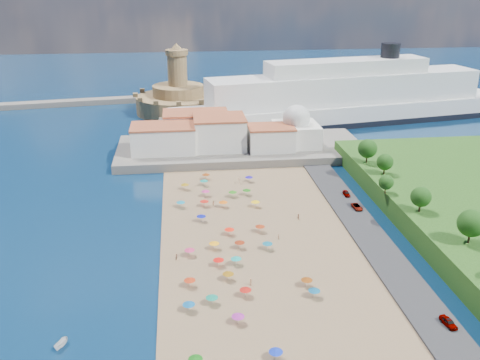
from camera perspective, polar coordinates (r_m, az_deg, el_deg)
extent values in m
plane|color=#071938|center=(129.93, -0.46, -7.34)|extent=(700.00, 700.00, 0.00)
cube|color=#59544C|center=(197.35, 0.09, 3.31)|extent=(90.00, 36.00, 3.00)
cube|color=#59544C|center=(229.70, -6.44, 5.68)|extent=(18.00, 70.00, 2.40)
cube|color=silver|center=(190.56, -8.17, 4.33)|extent=(22.00, 14.00, 9.00)
cube|color=silver|center=(192.65, -2.21, 5.03)|extent=(18.00, 16.00, 11.00)
cube|color=silver|center=(191.46, 3.29, 4.44)|extent=(16.00, 12.00, 8.00)
cube|color=silver|center=(203.89, -4.73, 5.74)|extent=(24.00, 14.00, 10.00)
cube|color=silver|center=(197.14, 5.97, 4.85)|extent=(16.00, 16.00, 8.00)
sphere|color=silver|center=(195.55, 6.03, 6.54)|extent=(10.00, 10.00, 10.00)
cylinder|color=silver|center=(194.63, 6.08, 7.62)|extent=(1.20, 1.20, 1.60)
cylinder|color=#A18150|center=(258.11, -6.55, 8.04)|extent=(40.00, 40.00, 8.00)
cylinder|color=#A18150|center=(256.73, -6.61, 9.46)|extent=(24.00, 24.00, 5.00)
cylinder|color=#A18150|center=(254.99, -6.70, 11.55)|extent=(9.00, 9.00, 14.00)
cylinder|color=#A18150|center=(253.77, -6.78, 13.37)|extent=(10.40, 10.40, 2.40)
cone|color=#A18150|center=(253.43, -6.81, 13.97)|extent=(6.00, 6.00, 3.00)
cube|color=black|center=(244.24, 10.96, 6.37)|extent=(156.04, 48.88, 2.49)
cube|color=silver|center=(243.43, 11.02, 7.14)|extent=(154.99, 48.31, 9.20)
cube|color=silver|center=(241.12, 11.19, 9.61)|extent=(124.06, 39.05, 12.27)
cube|color=silver|center=(239.51, 11.35, 11.77)|extent=(72.98, 26.31, 6.14)
cylinder|color=black|center=(248.75, 15.75, 13.17)|extent=(8.18, 8.18, 6.14)
cylinder|color=gray|center=(157.57, -0.78, -1.52)|extent=(0.07, 0.07, 2.00)
cone|color=#287D16|center=(157.22, -0.78, -1.21)|extent=(2.50, 2.50, 0.60)
cylinder|color=gray|center=(107.54, -5.48, -13.34)|extent=(0.07, 0.07, 2.00)
cone|color=#0B5899|center=(107.04, -5.50, -12.95)|extent=(2.50, 2.50, 0.60)
cylinder|color=gray|center=(103.88, -0.21, -14.62)|extent=(0.07, 0.07, 2.00)
cone|color=#9F2290|center=(103.36, -0.21, -14.22)|extent=(2.50, 2.50, 0.60)
cylinder|color=gray|center=(128.76, -2.76, -7.01)|extent=(0.07, 0.07, 2.00)
cone|color=#FFA50D|center=(128.34, -2.77, -6.66)|extent=(2.50, 2.50, 0.60)
cylinder|color=gray|center=(166.39, -3.86, -0.30)|extent=(0.07, 0.07, 2.00)
cone|color=#0E8175|center=(166.06, -3.87, -0.01)|extent=(2.50, 2.50, 0.60)
cylinder|color=gray|center=(114.90, -5.38, -10.86)|extent=(0.07, 0.07, 2.00)
cone|color=#BA2D0E|center=(114.43, -5.40, -10.48)|extent=(2.50, 2.50, 0.60)
cylinder|color=gray|center=(142.60, -4.15, -4.11)|extent=(0.07, 0.07, 2.00)
cone|color=#0B1397|center=(142.22, -4.16, -3.78)|extent=(2.50, 2.50, 0.60)
cylinder|color=gray|center=(111.35, 0.59, -11.90)|extent=(0.07, 0.07, 2.00)
cone|color=#B7160E|center=(110.86, 0.59, -11.51)|extent=(2.50, 2.50, 0.60)
cylinder|color=gray|center=(135.21, -1.14, -5.54)|extent=(0.07, 0.07, 2.00)
cone|color=#FF200B|center=(134.81, -1.14, -5.20)|extent=(2.50, 2.50, 0.60)
cylinder|color=gray|center=(136.81, 2.15, -5.21)|extent=(0.07, 0.07, 2.00)
cone|color=#9C2E0E|center=(136.41, 2.16, -4.88)|extent=(2.50, 2.50, 0.60)
cylinder|color=gray|center=(163.90, -5.89, -0.71)|extent=(0.07, 0.07, 2.00)
cone|color=#9C740E|center=(163.57, -5.90, -0.42)|extent=(2.50, 2.50, 0.60)
cylinder|color=gray|center=(158.46, -3.69, -1.42)|extent=(0.07, 0.07, 2.00)
cone|color=#B02570|center=(158.12, -3.70, -1.12)|extent=(2.50, 2.50, 0.60)
cylinder|color=gray|center=(171.50, -3.65, 0.37)|extent=(0.07, 0.07, 2.00)
cone|color=#7F330B|center=(171.18, -3.66, 0.66)|extent=(2.50, 2.50, 0.60)
cylinder|color=gray|center=(126.26, -5.39, -7.70)|extent=(0.07, 0.07, 2.00)
cone|color=#CB2B5E|center=(125.82, -5.40, -7.34)|extent=(2.50, 2.50, 0.60)
cylinder|color=gray|center=(169.01, 0.97, 0.10)|extent=(0.07, 0.07, 2.00)
cone|color=#1A0CA5|center=(168.68, 0.97, 0.38)|extent=(2.50, 2.50, 0.60)
cylinder|color=gray|center=(158.88, 0.71, -1.32)|extent=(0.07, 0.07, 2.00)
cone|color=#1C6C13|center=(158.54, 0.71, -1.02)|extent=(2.50, 2.50, 0.60)
cylinder|color=gray|center=(121.80, -2.31, -8.77)|extent=(0.07, 0.07, 2.00)
cone|color=red|center=(121.36, -2.32, -8.40)|extent=(2.50, 2.50, 0.60)
cylinder|color=gray|center=(109.17, -3.01, -12.68)|extent=(0.07, 0.07, 2.00)
cone|color=#0D7D61|center=(108.67, -3.02, -12.29)|extent=(2.50, 2.50, 0.60)
cylinder|color=gray|center=(115.37, 7.12, -10.79)|extent=(0.07, 0.07, 2.00)
cone|color=#7F3A0B|center=(114.90, 7.15, -10.41)|extent=(2.50, 2.50, 0.60)
cylinder|color=gray|center=(122.21, -0.42, -8.65)|extent=(0.07, 0.07, 2.00)
cone|color=#109890|center=(121.76, -0.42, -8.28)|extent=(2.50, 2.50, 0.60)
cylinder|color=gray|center=(128.68, 2.94, -7.04)|extent=(0.07, 0.07, 2.00)
cone|color=#0E6280|center=(128.26, 2.95, -6.68)|extent=(2.50, 2.50, 0.60)
cylinder|color=gray|center=(150.79, -1.81, -2.60)|extent=(0.07, 0.07, 2.00)
cone|color=#E05D0C|center=(150.43, -1.81, -2.29)|extent=(2.50, 2.50, 0.60)
cylinder|color=gray|center=(128.99, -0.04, -6.93)|extent=(0.07, 0.07, 2.00)
cone|color=maroon|center=(128.57, -0.04, -6.58)|extent=(2.50, 2.50, 0.60)
cylinder|color=gray|center=(116.61, -1.27, -10.24)|extent=(0.07, 0.07, 2.00)
cone|color=#8C5C0C|center=(116.14, -1.27, -9.86)|extent=(2.50, 2.50, 0.60)
cylinder|color=gray|center=(96.12, 3.83, -18.09)|extent=(0.07, 0.07, 2.00)
cone|color=#0E29BC|center=(95.55, 3.85, -17.68)|extent=(2.50, 2.50, 0.60)
cylinder|color=gray|center=(112.12, 7.91, -11.87)|extent=(0.07, 0.07, 2.00)
cone|color=#0E5580|center=(111.64, 7.94, -11.49)|extent=(2.50, 2.50, 0.60)
cylinder|color=gray|center=(150.97, 1.66, -2.57)|extent=(0.07, 0.07, 2.00)
cone|color=yellow|center=(150.61, 1.66, -2.26)|extent=(2.50, 2.50, 0.60)
cone|color=#126211|center=(94.25, -4.78, -18.35)|extent=(2.50, 2.50, 0.60)
cylinder|color=gray|center=(151.54, -6.33, -2.61)|extent=(0.07, 0.07, 2.00)
cone|color=#107796|center=(151.19, -6.35, -2.29)|extent=(2.50, 2.50, 0.60)
cylinder|color=gray|center=(151.62, -3.82, -2.51)|extent=(0.07, 0.07, 2.00)
cone|color=red|center=(151.26, -3.83, -2.19)|extent=(2.50, 2.50, 0.60)
imported|color=tan|center=(115.06, 1.16, -10.81)|extent=(0.74, 0.93, 1.65)
imported|color=tan|center=(151.79, -2.82, -2.50)|extent=(1.04, 0.92, 1.77)
imported|color=tan|center=(167.78, -0.10, -0.09)|extent=(0.77, 1.24, 1.84)
imported|color=tan|center=(124.92, -6.75, -8.14)|extent=(1.01, 1.10, 1.82)
imported|color=tan|center=(133.50, 4.10, -6.05)|extent=(0.45, 0.63, 1.64)
imported|color=tan|center=(144.34, 6.24, -3.91)|extent=(1.21, 1.68, 1.75)
imported|color=white|center=(103.92, -18.54, -16.29)|extent=(2.62, 3.74, 1.35)
imported|color=gray|center=(152.50, 12.37, -2.80)|extent=(2.44, 4.69, 1.26)
imported|color=gray|center=(160.88, 11.29, -1.41)|extent=(1.66, 3.99, 1.35)
imported|color=gray|center=(109.99, 21.36, -13.93)|extent=(2.31, 4.39, 1.42)
cylinder|color=#382314|center=(129.45, 23.27, -5.49)|extent=(0.50, 0.50, 3.42)
sphere|color=#14380F|center=(128.19, 23.46, -4.26)|extent=(6.16, 6.16, 6.16)
cylinder|color=#382314|center=(141.74, 18.62, -2.66)|extent=(0.50, 0.50, 2.86)
sphere|color=#14380F|center=(140.77, 18.75, -1.70)|extent=(5.14, 5.14, 5.14)
cylinder|color=#382314|center=(150.82, 15.25, -0.96)|extent=(0.50, 0.50, 2.24)
sphere|color=#14380F|center=(150.10, 15.32, -0.24)|extent=(4.03, 4.03, 4.03)
cylinder|color=#382314|center=(164.97, 15.12, 1.07)|extent=(0.50, 0.50, 2.74)
sphere|color=#14380F|center=(164.16, 15.20, 1.87)|extent=(4.93, 4.93, 4.93)
cylinder|color=#382314|center=(173.65, 13.37, 2.34)|extent=(0.50, 0.50, 3.34)
sphere|color=#14380F|center=(172.73, 13.45, 3.29)|extent=(6.01, 6.01, 6.01)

